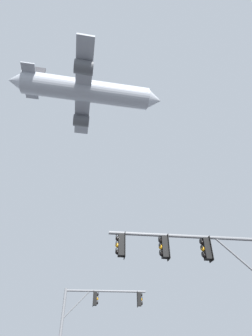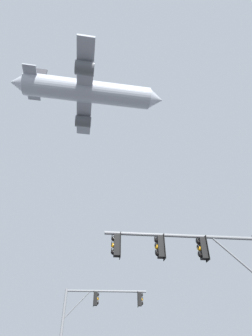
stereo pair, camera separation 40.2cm
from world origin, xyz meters
TOP-DOWN VIEW (x-y plane):
  - signal_pole_near at (2.51, 6.42)m, footprint 6.78×0.87m
  - signal_pole_far at (-2.66, 16.59)m, footprint 5.98×0.61m
  - airplane at (-7.27, 27.67)m, footprint 28.68×22.16m

SIDE VIEW (x-z plane):
  - signal_pole_far at x=-2.66m, z-range 1.45..7.11m
  - signal_pole_near at x=2.51m, z-range 1.68..7.67m
  - airplane at x=-7.27m, z-range 38.12..45.92m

